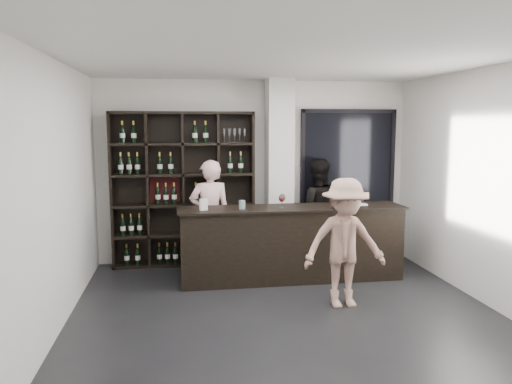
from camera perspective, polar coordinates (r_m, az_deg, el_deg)
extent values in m
cube|color=black|center=(5.79, 4.01, -14.72)|extent=(5.00, 5.50, 0.01)
cube|color=silver|center=(7.88, 2.67, 2.23)|extent=(0.40, 0.40, 2.90)
cube|color=black|center=(8.41, 10.43, 2.12)|extent=(1.60, 0.08, 2.10)
cube|color=black|center=(8.41, 10.43, 2.12)|extent=(1.48, 0.02, 1.98)
cube|color=black|center=(7.13, 4.10, -6.01)|extent=(3.12, 0.59, 1.02)
cube|color=black|center=(7.03, 4.14, -1.83)|extent=(3.20, 0.67, 0.03)
imported|color=beige|center=(7.51, -5.27, -2.73)|extent=(0.64, 0.44, 1.69)
imported|color=black|center=(8.03, 6.95, -2.13)|extent=(0.90, 0.75, 1.67)
imported|color=tan|center=(6.13, 10.10, -5.76)|extent=(1.03, 0.61, 1.57)
cylinder|color=#C9E8F6|center=(6.84, -1.60, -1.45)|extent=(0.10, 0.10, 0.12)
cube|color=white|center=(7.32, 12.08, -1.40)|extent=(0.12, 0.12, 0.02)
cube|color=white|center=(6.76, -6.02, -1.44)|extent=(0.11, 0.08, 0.16)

